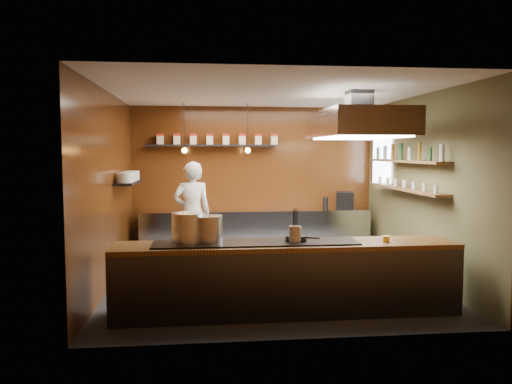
{
  "coord_description": "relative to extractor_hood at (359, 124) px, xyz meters",
  "views": [
    {
      "loc": [
        -1.07,
        -7.81,
        2.09
      ],
      "look_at": [
        -0.18,
        0.4,
        1.41
      ],
      "focal_mm": 35.0,
      "sensor_mm": 36.0,
      "label": 1
    }
  ],
  "objects": [
    {
      "name": "floor",
      "position": [
        -1.3,
        0.4,
        -2.51
      ],
      "size": [
        5.0,
        5.0,
        0.0
      ],
      "primitive_type": "plane",
      "color": "black",
      "rests_on": "ground"
    },
    {
      "name": "back_wall",
      "position": [
        -1.3,
        2.9,
        -1.01
      ],
      "size": [
        5.0,
        0.0,
        5.0
      ],
      "primitive_type": "plane",
      "rotation": [
        1.57,
        0.0,
        0.0
      ],
      "color": "#361409",
      "rests_on": "ground"
    },
    {
      "name": "left_wall",
      "position": [
        -3.8,
        0.4,
        -1.01
      ],
      "size": [
        0.0,
        5.0,
        5.0
      ],
      "primitive_type": "plane",
      "rotation": [
        1.57,
        0.0,
        1.57
      ],
      "color": "#361409",
      "rests_on": "ground"
    },
    {
      "name": "right_wall",
      "position": [
        1.2,
        0.4,
        -1.01
      ],
      "size": [
        0.0,
        5.0,
        5.0
      ],
      "primitive_type": "plane",
      "rotation": [
        1.57,
        0.0,
        -1.57
      ],
      "color": "#494729",
      "rests_on": "ground"
    },
    {
      "name": "ceiling",
      "position": [
        -1.3,
        0.4,
        0.49
      ],
      "size": [
        5.0,
        5.0,
        0.0
      ],
      "primitive_type": "plane",
      "rotation": [
        3.14,
        0.0,
        0.0
      ],
      "color": "silver",
      "rests_on": "back_wall"
    },
    {
      "name": "window_pane",
      "position": [
        1.15,
        2.1,
        -0.61
      ],
      "size": [
        0.0,
        1.0,
        1.0
      ],
      "primitive_type": "plane",
      "rotation": [
        1.57,
        0.0,
        -1.57
      ],
      "color": "white",
      "rests_on": "right_wall"
    },
    {
      "name": "prep_counter",
      "position": [
        -1.3,
        2.57,
        -2.06
      ],
      "size": [
        4.6,
        0.65,
        0.9
      ],
      "primitive_type": "cube",
      "color": "silver",
      "rests_on": "floor"
    },
    {
      "name": "pass_counter",
      "position": [
        -1.3,
        -1.2,
        -2.04
      ],
      "size": [
        4.4,
        0.72,
        0.94
      ],
      "color": "#38383D",
      "rests_on": "floor"
    },
    {
      "name": "tin_shelf",
      "position": [
        -2.2,
        2.76,
        -0.31
      ],
      "size": [
        2.6,
        0.26,
        0.04
      ],
      "primitive_type": "cube",
      "color": "black",
      "rests_on": "back_wall"
    },
    {
      "name": "plate_shelf",
      "position": [
        -3.64,
        1.4,
        -0.96
      ],
      "size": [
        0.3,
        1.4,
        0.04
      ],
      "primitive_type": "cube",
      "color": "black",
      "rests_on": "left_wall"
    },
    {
      "name": "bottle_shelf_upper",
      "position": [
        1.04,
        0.7,
        -0.59
      ],
      "size": [
        0.26,
        2.8,
        0.04
      ],
      "primitive_type": "cube",
      "color": "brown",
      "rests_on": "right_wall"
    },
    {
      "name": "bottle_shelf_lower",
      "position": [
        1.04,
        0.7,
        -1.06
      ],
      "size": [
        0.26,
        2.8,
        0.04
      ],
      "primitive_type": "cube",
      "color": "brown",
      "rests_on": "right_wall"
    },
    {
      "name": "extractor_hood",
      "position": [
        0.0,
        0.0,
        0.0
      ],
      "size": [
        1.2,
        2.0,
        0.72
      ],
      "color": "#38383D",
      "rests_on": "ceiling"
    },
    {
      "name": "pendant_left",
      "position": [
        -2.7,
        2.1,
        -0.35
      ],
      "size": [
        0.1,
        0.1,
        0.95
      ],
      "color": "black",
      "rests_on": "ceiling"
    },
    {
      "name": "pendant_right",
      "position": [
        -1.5,
        2.1,
        -0.35
      ],
      "size": [
        0.1,
        0.1,
        0.95
      ],
      "color": "black",
      "rests_on": "ceiling"
    },
    {
      "name": "storage_tins",
      "position": [
        -2.05,
        2.76,
        -0.17
      ],
      "size": [
        2.43,
        0.13,
        0.22
      ],
      "color": "beige",
      "rests_on": "tin_shelf"
    },
    {
      "name": "plate_stacks",
      "position": [
        -3.64,
        1.4,
        -0.86
      ],
      "size": [
        0.26,
        1.16,
        0.16
      ],
      "color": "silver",
      "rests_on": "plate_shelf"
    },
    {
      "name": "bottles",
      "position": [
        1.04,
        0.7,
        -0.45
      ],
      "size": [
        0.06,
        2.66,
        0.24
      ],
      "color": "silver",
      "rests_on": "bottle_shelf_upper"
    },
    {
      "name": "wine_glasses",
      "position": [
        1.04,
        0.7,
        -0.97
      ],
      "size": [
        0.07,
        2.37,
        0.13
      ],
      "color": "silver",
      "rests_on": "bottle_shelf_lower"
    },
    {
      "name": "stockpot_large",
      "position": [
        -2.57,
        -1.14,
        -1.38
      ],
      "size": [
        0.39,
        0.39,
        0.38
      ],
      "primitive_type": "cylinder",
      "rotation": [
        0.0,
        0.0,
        -0.0
      ],
      "color": "silver",
      "rests_on": "pass_counter"
    },
    {
      "name": "stockpot_small",
      "position": [
        -2.3,
        -1.14,
        -1.4
      ],
      "size": [
        0.41,
        0.41,
        0.34
      ],
      "primitive_type": "cylinder",
      "rotation": [
        0.0,
        0.0,
        -0.15
      ],
      "color": "#B5B7BC",
      "rests_on": "pass_counter"
    },
    {
      "name": "utensil_crock",
      "position": [
        -1.21,
        -1.29,
        -1.46
      ],
      "size": [
        0.19,
        0.19,
        0.21
      ],
      "primitive_type": "cylinder",
      "rotation": [
        0.0,
        0.0,
        0.2
      ],
      "color": "#B1B3B8",
      "rests_on": "pass_counter"
    },
    {
      "name": "frying_pan",
      "position": [
        -1.18,
        -1.2,
        -1.53
      ],
      "size": [
        0.43,
        0.28,
        0.07
      ],
      "color": "black",
      "rests_on": "pass_counter"
    },
    {
      "name": "butter_jar",
      "position": [
        -0.02,
        -1.28,
        -1.54
      ],
      "size": [
        0.1,
        0.1,
        0.08
      ],
      "primitive_type": "cylinder",
      "rotation": [
        0.0,
        0.0,
        -0.15
      ],
      "color": "yellow",
      "rests_on": "pass_counter"
    },
    {
      "name": "espresso_machine",
      "position": [
        0.54,
        2.51,
        -1.43
      ],
      "size": [
        0.44,
        0.43,
        0.35
      ],
      "primitive_type": "cube",
      "rotation": [
        0.0,
        0.0,
        -0.31
      ],
      "color": "black",
      "rests_on": "prep_counter"
    },
    {
      "name": "chef",
      "position": [
        -2.56,
        1.78,
        -1.56
      ],
      "size": [
        0.76,
        0.56,
        1.89
      ],
      "primitive_type": "imported",
      "rotation": [
        0.0,
        0.0,
        3.31
      ],
      "color": "white",
      "rests_on": "floor"
    }
  ]
}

